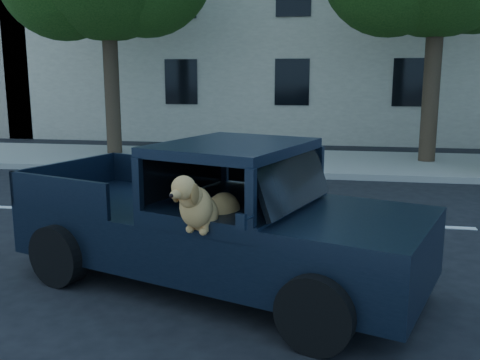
# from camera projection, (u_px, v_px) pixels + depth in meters

# --- Properties ---
(ground) EXTENTS (120.00, 120.00, 0.00)m
(ground) POSITION_uv_depth(u_px,v_px,m) (113.00, 291.00, 6.17)
(ground) COLOR black
(ground) RESTS_ON ground
(far_sidewalk) EXTENTS (60.00, 4.00, 0.15)m
(far_sidewalk) POSITION_uv_depth(u_px,v_px,m) (244.00, 161.00, 15.05)
(far_sidewalk) COLOR gray
(far_sidewalk) RESTS_ON ground
(lane_stripes) EXTENTS (21.60, 0.14, 0.01)m
(lane_stripes) POSITION_uv_depth(u_px,v_px,m) (303.00, 221.00, 9.13)
(lane_stripes) COLOR silver
(lane_stripes) RESTS_ON ground
(building_main) EXTENTS (26.00, 6.00, 9.00)m
(building_main) POSITION_uv_depth(u_px,v_px,m) (351.00, 21.00, 20.75)
(building_main) COLOR beige
(building_main) RESTS_ON ground
(pickup_truck) EXTENTS (5.14, 3.33, 1.72)m
(pickup_truck) POSITION_uv_depth(u_px,v_px,m) (210.00, 236.00, 6.32)
(pickup_truck) COLOR black
(pickup_truck) RESTS_ON ground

